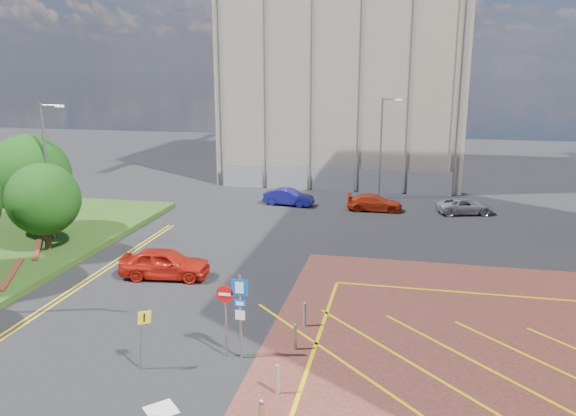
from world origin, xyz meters
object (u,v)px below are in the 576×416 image
(car_red_back, at_px, (374,203))
(car_blue_back, at_px, (289,197))
(lamp_back, at_px, (382,145))
(sign_cluster, at_px, (235,308))
(car_silver_back, at_px, (464,206))
(lamp_left_far, at_px, (48,166))
(tree_c, at_px, (43,199))
(car_red_left, at_px, (165,263))
(tree_d, at_px, (29,175))
(warning_sign, at_px, (142,332))

(car_red_back, bearing_deg, car_blue_back, 84.88)
(lamp_back, height_order, sign_cluster, lamp_back)
(car_blue_back, bearing_deg, car_silver_back, -82.05)
(lamp_left_far, height_order, car_blue_back, lamp_left_far)
(tree_c, distance_m, car_red_left, 8.57)
(tree_d, bearing_deg, lamp_back, 36.09)
(lamp_left_far, relative_size, car_silver_back, 1.99)
(sign_cluster, bearing_deg, lamp_left_far, 143.18)
(car_silver_back, bearing_deg, tree_c, 105.90)
(sign_cluster, relative_size, car_blue_back, 0.84)
(tree_d, relative_size, lamp_left_far, 0.76)
(tree_c, xyz_separation_m, lamp_left_far, (-0.92, 2.00, 1.47))
(sign_cluster, bearing_deg, car_red_left, 129.90)
(tree_d, bearing_deg, car_red_left, -24.68)
(lamp_back, xyz_separation_m, car_red_back, (-0.20, -4.09, -3.77))
(tree_d, xyz_separation_m, warning_sign, (13.93, -13.49, -2.44))
(car_red_back, bearing_deg, lamp_back, -4.70)
(car_silver_back, bearing_deg, lamp_back, 44.33)
(tree_d, bearing_deg, warning_sign, -44.10)
(tree_c, distance_m, lamp_left_far, 2.65)
(lamp_left_far, relative_size, sign_cluster, 2.50)
(lamp_left_far, height_order, car_silver_back, lamp_left_far)
(car_blue_back, bearing_deg, lamp_back, -53.36)
(warning_sign, xyz_separation_m, car_red_left, (-2.96, 8.45, -0.67))
(lamp_left_far, distance_m, warning_sign, 17.52)
(warning_sign, bearing_deg, car_red_back, 75.18)
(tree_c, xyz_separation_m, car_blue_back, (10.84, 14.28, -2.57))
(lamp_left_far, bearing_deg, car_red_back, 33.06)
(tree_c, distance_m, car_red_back, 22.42)
(tree_d, height_order, car_silver_back, tree_d)
(tree_c, bearing_deg, sign_cluster, -33.16)
(car_red_back, distance_m, car_silver_back, 6.44)
(lamp_back, relative_size, car_silver_back, 1.99)
(tree_c, relative_size, warning_sign, 2.18)
(car_blue_back, relative_size, car_silver_back, 0.94)
(lamp_left_far, xyz_separation_m, lamp_back, (18.50, 16.00, -0.30))
(lamp_left_far, distance_m, lamp_back, 24.46)
(car_red_left, bearing_deg, car_blue_back, -16.68)
(car_red_left, relative_size, car_red_back, 1.10)
(car_red_left, bearing_deg, warning_sign, -167.35)
(tree_d, height_order, lamp_back, lamp_back)
(tree_d, relative_size, car_red_left, 1.36)
(tree_d, relative_size, car_blue_back, 1.60)
(tree_d, height_order, sign_cluster, tree_d)
(lamp_left_far, bearing_deg, sign_cluster, -36.82)
(warning_sign, bearing_deg, tree_c, 136.16)
(tree_d, bearing_deg, car_blue_back, 39.17)
(lamp_back, bearing_deg, tree_d, -143.91)
(tree_c, distance_m, tree_d, 4.30)
(car_red_back, bearing_deg, warning_sign, 163.25)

